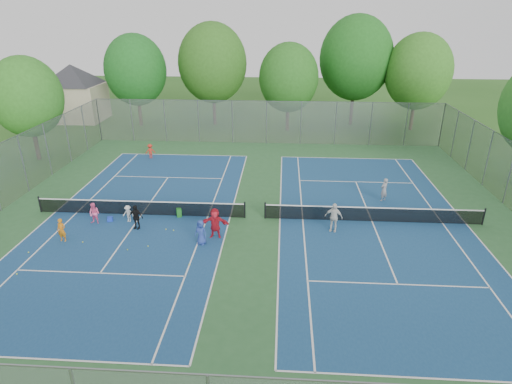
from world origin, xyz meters
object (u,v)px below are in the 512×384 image
net_right (373,215)px  ball_hopper (179,213)px  ball_crate (110,219)px  instructor (384,190)px  net_left (141,208)px

net_right → ball_hopper: net_right is taller
ball_crate → instructor: instructor is taller
net_right → net_left: bearing=180.0°
net_right → ball_crate: (-15.61, -0.95, -0.33)m
net_right → instructor: size_ratio=8.12×
ball_hopper → instructor: (12.89, 3.24, 0.51)m
ball_crate → ball_hopper: size_ratio=0.54×
net_right → instructor: (1.27, 3.12, 0.34)m
net_left → net_right: same height
net_right → ball_hopper: 11.62m
ball_hopper → net_left: bearing=177.1°
net_right → ball_crate: size_ratio=42.54×
net_left → net_right: bearing=0.0°
net_left → instructor: size_ratio=8.12×
ball_hopper → ball_crate: bearing=-168.3°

